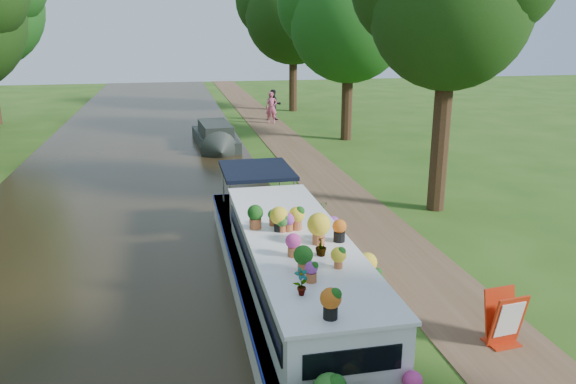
{
  "coord_description": "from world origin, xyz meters",
  "views": [
    {
      "loc": [
        -4.44,
        -13.11,
        5.7
      ],
      "look_at": [
        -1.41,
        1.58,
        1.3
      ],
      "focal_mm": 35.0,
      "sensor_mm": 36.0,
      "label": 1
    }
  ],
  "objects_px": {
    "plant_boat": "(297,286)",
    "sandwich_board": "(504,321)",
    "pedestrian_dark": "(274,105)",
    "pedestrian_pink": "(271,108)",
    "second_boat": "(216,137)"
  },
  "relations": [
    {
      "from": "sandwich_board",
      "to": "pedestrian_pink",
      "type": "relative_size",
      "value": 0.55
    },
    {
      "from": "plant_boat",
      "to": "second_boat",
      "type": "height_order",
      "value": "plant_boat"
    },
    {
      "from": "sandwich_board",
      "to": "pedestrian_dark",
      "type": "distance_m",
      "value": 26.92
    },
    {
      "from": "pedestrian_pink",
      "to": "pedestrian_dark",
      "type": "xyz_separation_m",
      "value": [
        0.36,
        1.18,
        0.0
      ]
    },
    {
      "from": "plant_boat",
      "to": "sandwich_board",
      "type": "relative_size",
      "value": 12.93
    },
    {
      "from": "plant_boat",
      "to": "pedestrian_dark",
      "type": "xyz_separation_m",
      "value": [
        4.15,
        25.41,
        0.14
      ]
    },
    {
      "from": "plant_boat",
      "to": "sandwich_board",
      "type": "height_order",
      "value": "plant_boat"
    },
    {
      "from": "plant_boat",
      "to": "pedestrian_dark",
      "type": "distance_m",
      "value": 25.75
    },
    {
      "from": "second_boat",
      "to": "pedestrian_dark",
      "type": "height_order",
      "value": "pedestrian_dark"
    },
    {
      "from": "second_boat",
      "to": "pedestrian_dark",
      "type": "relative_size",
      "value": 3.21
    },
    {
      "from": "pedestrian_pink",
      "to": "pedestrian_dark",
      "type": "height_order",
      "value": "pedestrian_dark"
    },
    {
      "from": "second_boat",
      "to": "pedestrian_pink",
      "type": "xyz_separation_m",
      "value": [
        3.95,
        6.28,
        0.51
      ]
    },
    {
      "from": "sandwich_board",
      "to": "pedestrian_pink",
      "type": "distance_m",
      "value": 25.73
    },
    {
      "from": "sandwich_board",
      "to": "pedestrian_pink",
      "type": "xyz_separation_m",
      "value": [
        0.2,
        25.73,
        0.49
      ]
    },
    {
      "from": "second_boat",
      "to": "pedestrian_pink",
      "type": "height_order",
      "value": "pedestrian_pink"
    }
  ]
}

